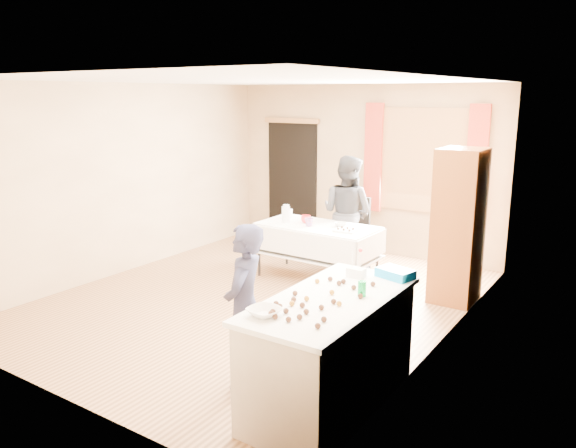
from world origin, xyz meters
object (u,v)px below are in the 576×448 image
Objects in this scene: party_table at (317,247)px; chair at (351,243)px; counter at (331,352)px; woman at (347,213)px; girl at (244,307)px; cabinet at (458,226)px.

chair reaches higher than party_table.
counter reaches higher than party_table.
woman is at bearing 83.44° from party_table.
party_table is (-1.69, 2.65, -0.01)m from counter.
girl is 3.57m from woman.
cabinet reaches higher than girl.
girl is 0.88× the size of woman.
chair is 0.60× the size of woman.
counter is at bearing 121.65° from woman.
cabinet is 3.16m from girl.
cabinet reaches higher than chair.
chair is at bearing 157.93° from cabinet.
woman is at bearing -68.45° from chair.
counter is 1.18× the size of girl.
girl reaches higher than chair.
girl is (0.92, -3.75, 0.42)m from chair.
party_table is at bearing -172.34° from cabinet.
girl is at bearing -67.02° from chair.
girl is (-0.85, -3.04, -0.21)m from cabinet.
cabinet reaches higher than counter.
chair is 0.69× the size of girl.
party_table is 1.00× the size of woman.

